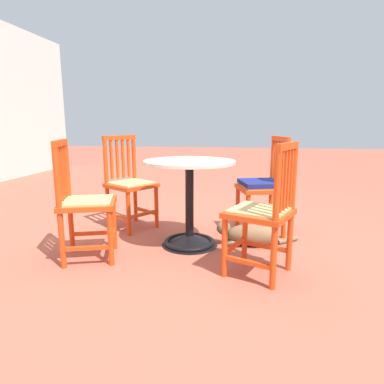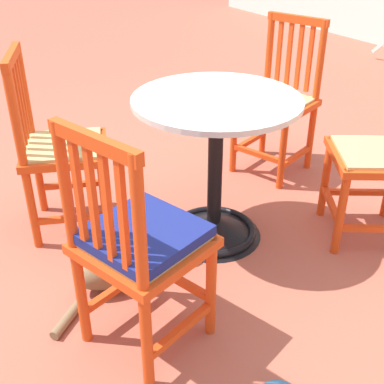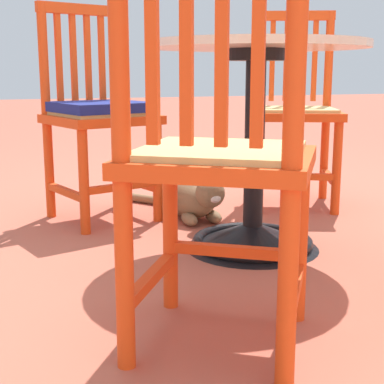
# 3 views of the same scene
# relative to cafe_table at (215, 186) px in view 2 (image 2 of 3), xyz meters

# --- Properties ---
(ground_plane) EXTENTS (24.00, 24.00, 0.00)m
(ground_plane) POSITION_rel_cafe_table_xyz_m (-0.04, -0.24, -0.28)
(ground_plane) COLOR #AD5642
(cafe_table) EXTENTS (0.76, 0.76, 0.73)m
(cafe_table) POSITION_rel_cafe_table_xyz_m (0.00, 0.00, 0.00)
(cafe_table) COLOR black
(cafe_table) RESTS_ON ground_plane
(orange_chair_at_corner) EXTENTS (0.53, 0.53, 0.91)m
(orange_chair_at_corner) POSITION_rel_cafe_table_xyz_m (-0.49, -0.58, 0.15)
(orange_chair_at_corner) COLOR #D64214
(orange_chair_at_corner) RESTS_ON ground_plane
(orange_chair_facing_out) EXTENTS (0.50, 0.50, 0.91)m
(orange_chair_facing_out) POSITION_rel_cafe_table_xyz_m (0.43, -0.63, 0.16)
(orange_chair_facing_out) COLOR #D64214
(orange_chair_facing_out) RESTS_ON ground_plane
(orange_chair_near_fence) EXTENTS (0.56, 0.56, 0.91)m
(orange_chair_near_fence) POSITION_rel_cafe_table_xyz_m (0.41, 0.67, 0.15)
(orange_chair_near_fence) COLOR #D64214
(orange_chair_near_fence) RESTS_ON ground_plane
(orange_chair_by_planter) EXTENTS (0.50, 0.50, 0.91)m
(orange_chair_by_planter) POSITION_rel_cafe_table_xyz_m (-0.40, 0.74, 0.15)
(orange_chair_by_planter) COLOR #D64214
(orange_chair_by_planter) RESTS_ON ground_plane
(tabby_cat) EXTENTS (0.31, 0.72, 0.23)m
(tabby_cat) POSITION_rel_cafe_table_xyz_m (0.06, -0.50, -0.19)
(tabby_cat) COLOR brown
(tabby_cat) RESTS_ON ground_plane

